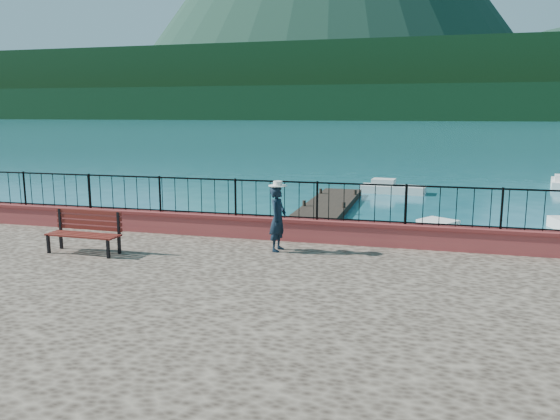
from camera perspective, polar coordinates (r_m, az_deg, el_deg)
The scene contains 11 objects.
ground at distance 11.01m, azimuth 1.51°, elevation -13.90°, with size 2000.00×2000.00×0.00m, color #19596B.
parapet at distance 14.00m, azimuth 5.07°, elevation -2.22°, with size 28.00×0.46×0.58m, color #A53E3B.
railing at distance 13.85m, azimuth 5.12°, elevation 0.87°, with size 27.00×0.05×0.95m, color black.
dock at distance 22.62m, azimuth 3.66°, elevation -0.88°, with size 2.00×16.00×0.30m, color #2D231C.
far_forest at distance 309.81m, azimuth 14.78°, elevation 10.73°, with size 900.00×60.00×18.00m, color black.
foothills at distance 370.19m, azimuth 14.94°, elevation 12.61°, with size 900.00×120.00×44.00m, color black.
park_bench at distance 13.70m, azimuth -19.74°, elevation -3.03°, with size 1.80×0.64×0.99m.
person at distance 13.00m, azimuth -0.23°, elevation -0.91°, with size 0.57×0.38×1.57m, color black.
hat at distance 12.87m, azimuth -0.23°, elevation 2.78°, with size 0.44×0.44×0.12m, color silver.
boat_1 at distance 19.67m, azimuth 17.34°, elevation -2.27°, with size 3.27×1.30×0.80m, color white.
boat_4 at distance 31.25m, azimuth 11.73°, elevation 2.48°, with size 3.56×1.30×0.80m, color silver.
Camera 1 is at (2.32, -9.77, 4.50)m, focal length 35.00 mm.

